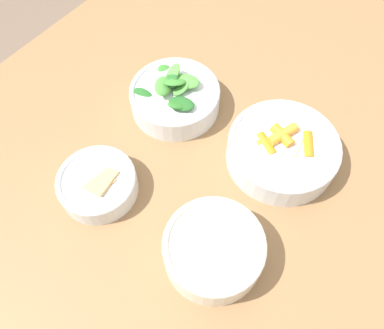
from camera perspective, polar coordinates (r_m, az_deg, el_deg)
The scene contains 6 objects.
ground_plane at distance 1.36m, azimuth 4.02°, elevation -14.90°, with size 10.00×10.00×0.00m, color brown.
dining_table at distance 0.77m, azimuth 6.87°, elevation -1.60°, with size 1.26×1.08×0.73m.
bowl_carrots at distance 0.68m, azimuth 13.66°, elevation 2.20°, with size 0.19×0.19×0.06m.
bowl_greens at distance 0.73m, azimuth -2.66°, elevation 10.28°, with size 0.17×0.17×0.08m.
bowl_beans_hotdog at distance 0.58m, azimuth 3.31°, elevation -12.89°, with size 0.15×0.15×0.06m.
bowl_cookies at distance 0.65m, azimuth -14.15°, elevation -2.79°, with size 0.13×0.13×0.05m.
Camera 1 is at (0.36, 0.14, 1.31)m, focal length 35.00 mm.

